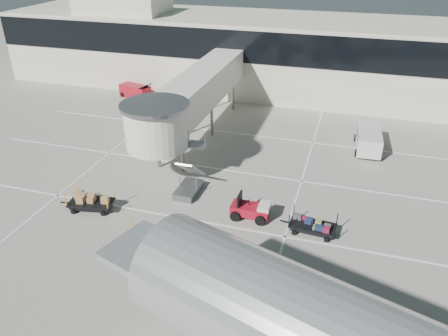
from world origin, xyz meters
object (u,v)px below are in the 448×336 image
at_px(baggage_tug, 251,209).
at_px(box_cart_near, 155,243).
at_px(belt_loader, 135,91).
at_px(suitcase_cart, 312,226).
at_px(ground_worker, 172,249).
at_px(box_cart_far, 92,202).
at_px(minivan, 368,138).

height_order(baggage_tug, box_cart_near, baggage_tug).
relative_size(baggage_tug, belt_loader, 0.62).
bearing_deg(suitcase_cart, ground_worker, -140.99).
height_order(suitcase_cart, box_cart_far, box_cart_far).
bearing_deg(baggage_tug, belt_loader, 133.01).
relative_size(ground_worker, minivan, 0.36).
height_order(box_cart_near, minivan, minivan).
relative_size(ground_worker, belt_loader, 0.42).
bearing_deg(baggage_tug, ground_worker, -120.63).
distance_m(suitcase_cart, box_cart_far, 14.28).
distance_m(suitcase_cart, ground_worker, 8.61).
distance_m(box_cart_near, box_cart_far, 6.38).
xyz_separation_m(ground_worker, minivan, (10.11, 18.09, 0.20)).
relative_size(baggage_tug, ground_worker, 1.47).
height_order(ground_worker, belt_loader, belt_loader).
bearing_deg(suitcase_cart, box_cart_far, -169.15).
distance_m(baggage_tug, suitcase_cart, 3.93).
xyz_separation_m(suitcase_cart, box_cart_near, (-8.39, -4.38, 0.07)).
xyz_separation_m(suitcase_cart, box_cart_far, (-14.18, -1.70, 0.04)).
height_order(box_cart_far, minivan, minivan).
xyz_separation_m(box_cart_far, belt_loader, (-7.60, 21.04, 0.17)).
xyz_separation_m(box_cart_far, minivan, (17.24, 14.85, 0.52)).
relative_size(suitcase_cart, minivan, 0.73).
height_order(box_cart_far, ground_worker, ground_worker).
xyz_separation_m(box_cart_near, minivan, (11.46, 17.54, 0.50)).
bearing_deg(box_cart_near, minivan, 54.25).
relative_size(box_cart_far, belt_loader, 0.90).
height_order(baggage_tug, box_cart_far, baggage_tug).
height_order(suitcase_cart, belt_loader, belt_loader).
distance_m(baggage_tug, box_cart_near, 6.62).
bearing_deg(box_cart_far, suitcase_cart, -3.80).
height_order(suitcase_cart, box_cart_near, box_cart_near).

